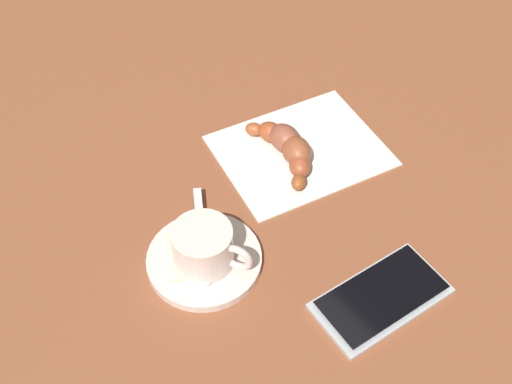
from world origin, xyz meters
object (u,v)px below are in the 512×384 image
espresso_cup (204,247)px  cell_phone (381,297)px  croissant (287,146)px  sugar_packet (178,256)px  napkin (300,150)px  teaspoon (203,251)px  saucer (204,260)px

espresso_cup → cell_phone: (0.11, -0.14, -0.03)m
croissant → sugar_packet: bearing=-166.1°
sugar_packet → croissant: 0.20m
napkin → cell_phone: (-0.08, -0.21, 0.00)m
teaspoon → napkin: bearing=16.4°
napkin → croissant: size_ratio=1.52×
espresso_cup → napkin: (0.19, 0.06, -0.03)m
napkin → croissant: 0.03m
napkin → croissant: (-0.02, 0.00, 0.02)m
espresso_cup → sugar_packet: espresso_cup is taller
teaspoon → sugar_packet: bearing=155.7°
napkin → cell_phone: cell_phone is taller
saucer → sugar_packet: size_ratio=2.01×
espresso_cup → cell_phone: espresso_cup is taller
teaspoon → napkin: teaspoon is taller
espresso_cup → sugar_packet: (-0.02, 0.02, -0.02)m
sugar_packet → teaspoon: bearing=93.7°
espresso_cup → croissant: espresso_cup is taller
napkin → saucer: bearing=-162.4°
sugar_packet → napkin: 0.21m
teaspoon → espresso_cup: bearing=-109.7°
espresso_cup → napkin: bearing=18.8°
saucer → sugar_packet: sugar_packet is taller
saucer → cell_phone: size_ratio=0.85×
cell_phone → teaspoon: bearing=125.3°
teaspoon → sugar_packet: teaspoon is taller
sugar_packet → napkin: (0.21, 0.04, -0.01)m
croissant → cell_phone: size_ratio=0.90×
saucer → espresso_cup: (-0.00, -0.00, 0.03)m
espresso_cup → croissant: 0.18m
saucer → espresso_cup: size_ratio=1.49×
saucer → croissant: (0.17, 0.06, 0.01)m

